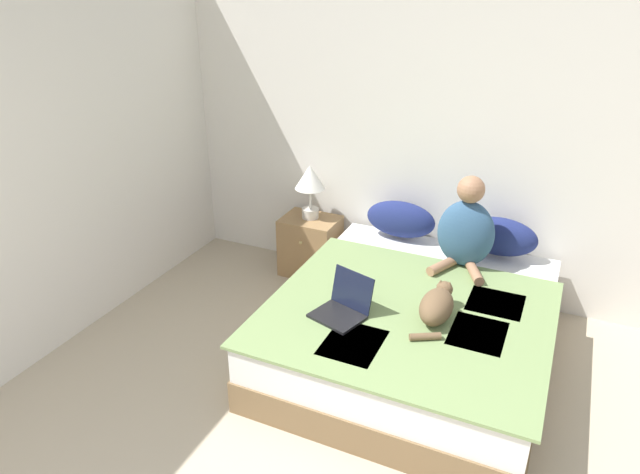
# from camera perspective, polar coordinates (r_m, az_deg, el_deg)

# --- Properties ---
(wall_back) EXTENTS (5.41, 0.05, 2.55)m
(wall_back) POSITION_cam_1_polar(r_m,az_deg,el_deg) (4.49, 12.69, 9.67)
(wall_back) COLOR silver
(wall_back) RESTS_ON ground_plane
(wall_side) EXTENTS (0.05, 4.71, 2.55)m
(wall_side) POSITION_cam_1_polar(r_m,az_deg,el_deg) (4.08, -26.91, 5.91)
(wall_side) COLOR silver
(wall_side) RESTS_ON ground_plane
(bed) EXTENTS (1.75, 1.99, 0.48)m
(bed) POSITION_cam_1_polar(r_m,az_deg,el_deg) (3.95, 9.30, -9.00)
(bed) COLOR brown
(bed) RESTS_ON ground_plane
(pillow_near) EXTENTS (0.56, 0.22, 0.30)m
(pillow_near) POSITION_cam_1_polar(r_m,az_deg,el_deg) (4.58, 8.06, 1.76)
(pillow_near) COLOR navy
(pillow_near) RESTS_ON bed
(pillow_far) EXTENTS (0.56, 0.22, 0.30)m
(pillow_far) POSITION_cam_1_polar(r_m,az_deg,el_deg) (4.45, 17.46, 0.05)
(pillow_far) COLOR navy
(pillow_far) RESTS_ON bed
(person_sitting) EXTENTS (0.40, 0.39, 0.68)m
(person_sitting) POSITION_cam_1_polar(r_m,az_deg,el_deg) (4.16, 14.39, 0.69)
(person_sitting) COLOR #33567A
(person_sitting) RESTS_ON bed
(cat_tabby) EXTENTS (0.20, 0.52, 0.20)m
(cat_tabby) POSITION_cam_1_polar(r_m,az_deg,el_deg) (3.57, 11.62, -6.74)
(cat_tabby) COLOR brown
(cat_tabby) RESTS_ON bed
(laptop_open) EXTENTS (0.37, 0.37, 0.26)m
(laptop_open) POSITION_cam_1_polar(r_m,az_deg,el_deg) (3.57, 2.27, -7.00)
(laptop_open) COLOR black
(laptop_open) RESTS_ON bed
(nightstand) EXTENTS (0.47, 0.38, 0.52)m
(nightstand) POSITION_cam_1_polar(r_m,az_deg,el_deg) (4.94, -0.97, -0.87)
(nightstand) COLOR #937047
(nightstand) RESTS_ON ground_plane
(table_lamp) EXTENTS (0.25, 0.25, 0.47)m
(table_lamp) POSITION_cam_1_polar(r_m,az_deg,el_deg) (4.73, -1.01, 5.59)
(table_lamp) COLOR beige
(table_lamp) RESTS_ON nightstand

